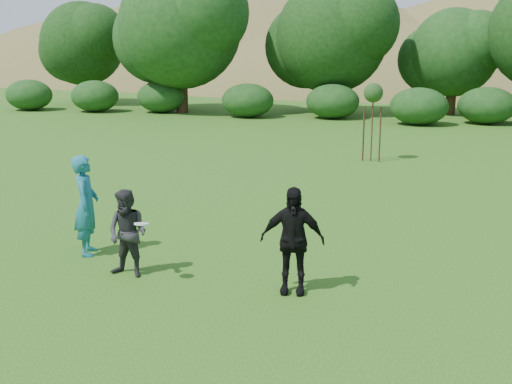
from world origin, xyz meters
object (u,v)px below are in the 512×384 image
Objects in this scene: player_grey at (128,234)px; player_black at (292,240)px; player_teal at (86,205)px; sapling at (373,95)px.

player_grey is 0.87× the size of player_black.
player_black is at bearing -122.90° from player_teal.
player_teal is at bearing 160.17° from player_black.
player_teal is 4.58m from player_black.
player_grey is at bearing -145.68° from player_teal.
player_black is at bearing -87.11° from sapling.
player_teal reaches higher than player_black.
player_black is (4.53, -0.68, -0.09)m from player_teal.
player_teal reaches higher than player_grey.
sapling is at bearing 81.62° from player_black.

